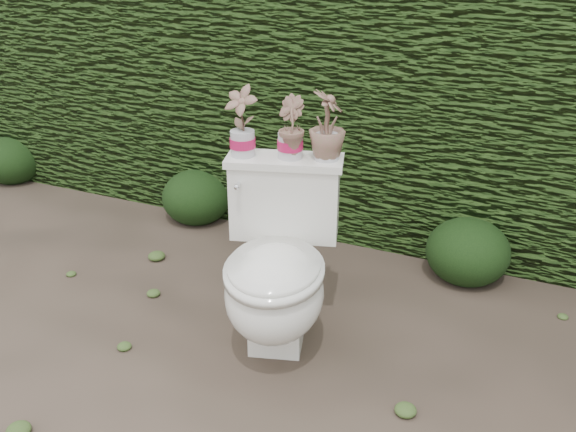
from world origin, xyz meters
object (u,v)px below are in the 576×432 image
at_px(potted_plant_left, 242,123).
at_px(potted_plant_center, 290,129).
at_px(potted_plant_right, 327,128).
at_px(toilet, 277,271).

xyz_separation_m(potted_plant_left, potted_plant_center, (0.20, 0.06, -0.02)).
bearing_deg(potted_plant_left, potted_plant_right, 26.05).
height_order(potted_plant_left, potted_plant_center, potted_plant_left).
bearing_deg(potted_plant_center, potted_plant_right, -120.72).
distance_m(potted_plant_center, potted_plant_right, 0.15).
relative_size(potted_plant_left, potted_plant_right, 1.03).
bearing_deg(potted_plant_right, toilet, 140.75).
xyz_separation_m(toilet, potted_plant_left, (-0.24, 0.18, 0.56)).
bearing_deg(toilet, potted_plant_center, 84.29).
distance_m(toilet, potted_plant_left, 0.64).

